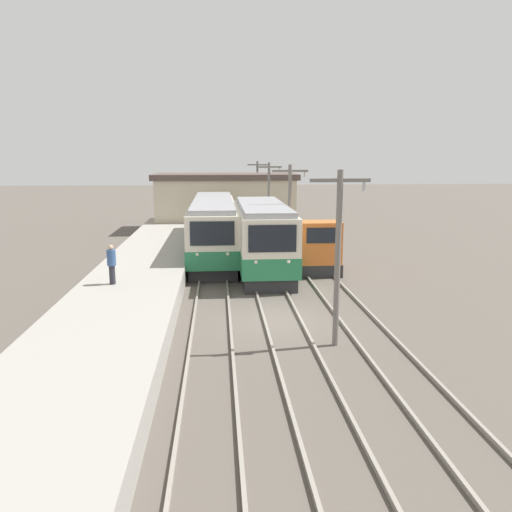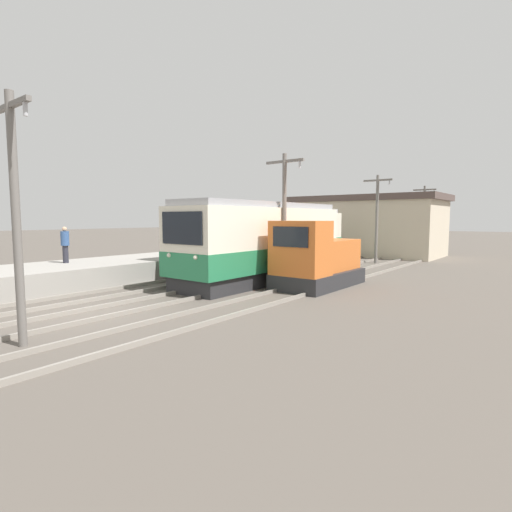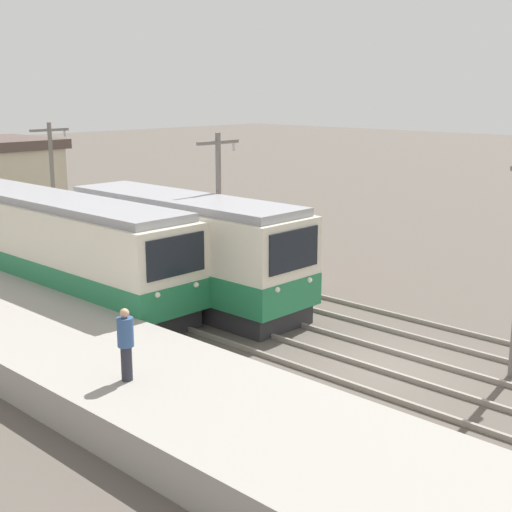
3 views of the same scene
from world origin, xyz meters
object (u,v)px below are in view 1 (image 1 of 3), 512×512
catenary_mast_near (338,251)px  catenary_mast_far (269,198)px  catenary_mast_distant (257,189)px  person_on_platform (112,263)px  catenary_mast_mid (290,214)px  commuter_train_center (262,240)px  shunting_locomotive (314,249)px  commuter_train_left (214,230)px

catenary_mast_near → catenary_mast_far: bearing=90.0°
catenary_mast_distant → person_on_platform: 30.04m
catenary_mast_mid → person_on_platform: size_ratio=3.46×
catenary_mast_near → person_on_platform: catenary_mast_near is taller
catenary_mast_near → person_on_platform: 10.33m
commuter_train_center → person_on_platform: commuter_train_center is taller
shunting_locomotive → commuter_train_center: bearing=-178.9°
catenary_mast_distant → shunting_locomotive: bearing=-86.2°
shunting_locomotive → catenary_mast_distant: 22.57m
commuter_train_left → person_on_platform: size_ratio=8.43×
catenary_mast_near → catenary_mast_far: 22.80m
commuter_train_center → catenary_mast_mid: size_ratio=1.75×
catenary_mast_near → catenary_mast_distant: same height
catenary_mast_near → catenary_mast_mid: 11.40m
commuter_train_center → catenary_mast_mid: 2.18m
commuter_train_center → catenary_mast_near: bearing=-82.7°
shunting_locomotive → commuter_train_left: bearing=143.5°
catenary_mast_mid → catenary_mast_far: bearing=90.0°
catenary_mast_mid → shunting_locomotive: bearing=14.0°
catenary_mast_near → commuter_train_left: bearing=105.0°
shunting_locomotive → catenary_mast_mid: (-1.49, -0.37, 2.12)m
catenary_mast_mid → commuter_train_center: bearing=168.2°
commuter_train_center → shunting_locomotive: (3.00, 0.06, -0.58)m
commuter_train_center → commuter_train_left: bearing=122.7°
commuter_train_left → catenary_mast_far: bearing=57.4°
catenary_mast_near → catenary_mast_mid: size_ratio=1.00×
commuter_train_left → catenary_mast_distant: 18.70m
commuter_train_center → catenary_mast_distant: bearing=86.2°
commuter_train_center → catenary_mast_near: (1.51, -11.71, 1.54)m
commuter_train_center → person_on_platform: 9.50m
commuter_train_center → shunting_locomotive: bearing=1.1°
catenary_mast_far → catenary_mast_distant: 11.40m
catenary_mast_mid → catenary_mast_far: 11.40m
commuter_train_center → catenary_mast_far: bearing=82.2°
commuter_train_center → catenary_mast_distant: 22.59m
commuter_train_center → catenary_mast_distant: size_ratio=1.75×
catenary_mast_near → catenary_mast_mid: (0.00, 11.40, 0.00)m
commuter_train_center → shunting_locomotive: 3.06m
catenary_mast_distant → commuter_train_center: bearing=-93.8°
catenary_mast_distant → catenary_mast_mid: bearing=-90.0°
catenary_mast_mid → person_on_platform: catenary_mast_mid is taller
catenary_mast_near → person_on_platform: (-8.66, 5.46, -1.41)m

